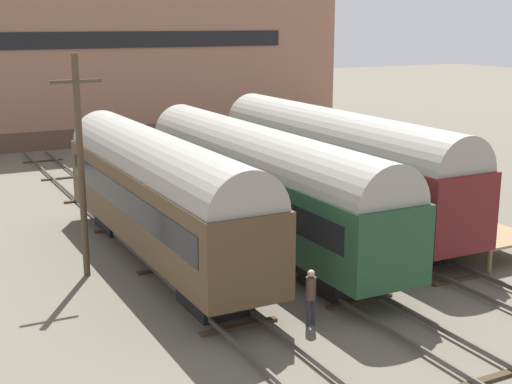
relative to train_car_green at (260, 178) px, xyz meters
name	(u,v)px	position (x,y,z in m)	size (l,w,h in m)	color
ground_plane	(312,275)	(0.00, -4.24, -2.86)	(200.00, 200.00, 0.00)	#60594C
track_left	(201,292)	(-4.51, -4.24, -2.72)	(2.60, 60.00, 0.26)	#4C4742
track_middle	(312,271)	(0.00, -4.24, -2.72)	(2.60, 60.00, 0.26)	#4C4742
track_right	(408,253)	(4.51, -4.24, -2.72)	(2.60, 60.00, 0.26)	#4C4742
train_car_green	(260,178)	(0.00, 0.00, 0.00)	(2.96, 18.17, 5.03)	black
train_car_brown	(158,190)	(-4.51, -0.22, 0.05)	(2.90, 15.95, 5.12)	black
train_car_maroon	(335,160)	(4.51, 1.21, 0.17)	(2.98, 17.19, 5.32)	black
station_platform	(411,208)	(7.27, -0.99, -1.94)	(2.88, 12.58, 1.00)	#8C704C
bench	(387,187)	(7.38, 0.93, -1.38)	(1.40, 0.40, 0.91)	brown
person_worker	(311,292)	(-2.45, -8.09, -1.75)	(0.32, 0.32, 1.83)	#282833
utility_pole	(81,164)	(-7.48, -0.45, 1.37)	(1.80, 0.24, 8.14)	#473828
warehouse_building	(107,47)	(2.87, 32.29, 4.28)	(37.05, 10.65, 14.28)	brown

